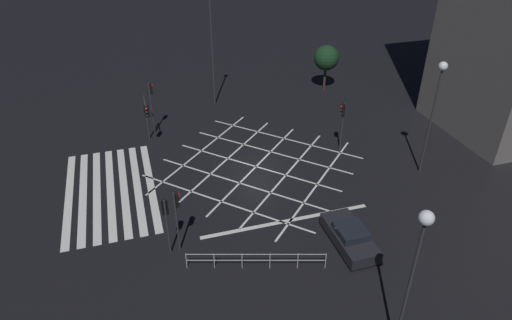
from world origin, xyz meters
TOP-DOWN VIEW (x-y plane):
  - ground_plane at (0.00, 0.00)m, footprint 200.00×200.00m
  - road_markings at (0.36, -6.63)m, footprint 16.46×21.62m
  - traffic_light_median_north at (-0.49, 6.97)m, footprint 0.36×0.39m
  - traffic_light_se_cross at (7.21, -6.67)m, footprint 0.36×0.39m
  - traffic_light_se_main at (7.19, -7.31)m, footprint 0.39×0.36m
  - traffic_light_sw_cross at (-7.56, -6.51)m, footprint 0.36×0.39m
  - traffic_light_sw_main at (-5.67, -7.13)m, footprint 1.95×0.36m
  - street_lamp_east at (16.45, 1.61)m, footprint 0.61×0.61m
  - street_lamp_west at (4.07, 11.25)m, footprint 0.61×0.61m
  - street_lamp_far at (-11.68, -0.52)m, footprint 0.49×0.49m
  - street_tree_near at (-11.97, 10.81)m, footprint 2.46×2.46m
  - waiting_car at (9.64, 2.74)m, footprint 4.34×1.84m
  - pedestrian_railing at (9.88, -2.99)m, footprint 2.25×7.31m

SIDE VIEW (x-z plane):
  - ground_plane at x=0.00m, z-range 0.00..0.00m
  - road_markings at x=0.36m, z-range 0.00..0.01m
  - waiting_car at x=9.64m, z-range -0.03..1.28m
  - pedestrian_railing at x=9.88m, z-range 0.15..1.20m
  - traffic_light_se_main at x=7.19m, z-range 0.79..4.47m
  - traffic_light_sw_main at x=-5.67m, z-range 0.87..4.67m
  - traffic_light_median_north at x=-0.49m, z-range 0.85..4.79m
  - traffic_light_se_cross at x=7.21m, z-range 0.87..4.90m
  - traffic_light_sw_cross at x=-7.56m, z-range 0.94..5.35m
  - street_tree_near at x=-11.97m, z-range 0.99..5.48m
  - street_lamp_east at x=16.45m, z-range 2.13..9.98m
  - street_lamp_west at x=4.07m, z-range 2.18..10.50m
  - street_lamp_far at x=-11.68m, z-range 1.69..11.89m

